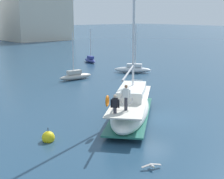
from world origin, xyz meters
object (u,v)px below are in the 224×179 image
(main_sailboat, at_px, (131,106))
(moored_cutter_left, at_px, (90,60))
(mooring_buoy, at_px, (48,138))
(seagull, at_px, (152,165))
(moored_ketch_distant, at_px, (133,69))
(moored_sloop_far, at_px, (76,76))

(main_sailboat, height_order, moored_cutter_left, main_sailboat)
(main_sailboat, height_order, mooring_buoy, main_sailboat)
(moored_cutter_left, height_order, seagull, moored_cutter_left)
(main_sailboat, distance_m, seagull, 7.83)
(moored_ketch_distant, distance_m, mooring_buoy, 24.48)
(main_sailboat, xyz_separation_m, mooring_buoy, (-6.51, 0.03, -0.69))
(moored_sloop_far, bearing_deg, mooring_buoy, -129.23)
(moored_sloop_far, distance_m, seagull, 23.37)
(seagull, xyz_separation_m, mooring_buoy, (-1.87, 6.30, 0.05))
(moored_cutter_left, distance_m, mooring_buoy, 33.15)
(seagull, bearing_deg, main_sailboat, 53.49)
(main_sailboat, distance_m, moored_cutter_left, 29.32)
(moored_sloop_far, xyz_separation_m, mooring_buoy, (-12.04, -14.74, -0.23))
(moored_ketch_distant, xyz_separation_m, mooring_buoy, (-20.15, -13.90, -0.27))
(moored_sloop_far, height_order, mooring_buoy, moored_sloop_far)
(moored_sloop_far, relative_size, moored_ketch_distant, 0.88)
(mooring_buoy, bearing_deg, moored_cutter_left, 48.92)
(moored_cutter_left, height_order, moored_ketch_distant, moored_ketch_distant)
(moored_cutter_left, bearing_deg, main_sailboat, -121.41)
(mooring_buoy, bearing_deg, seagull, -73.50)
(moored_ketch_distant, bearing_deg, mooring_buoy, -145.40)
(main_sailboat, relative_size, mooring_buoy, 14.30)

